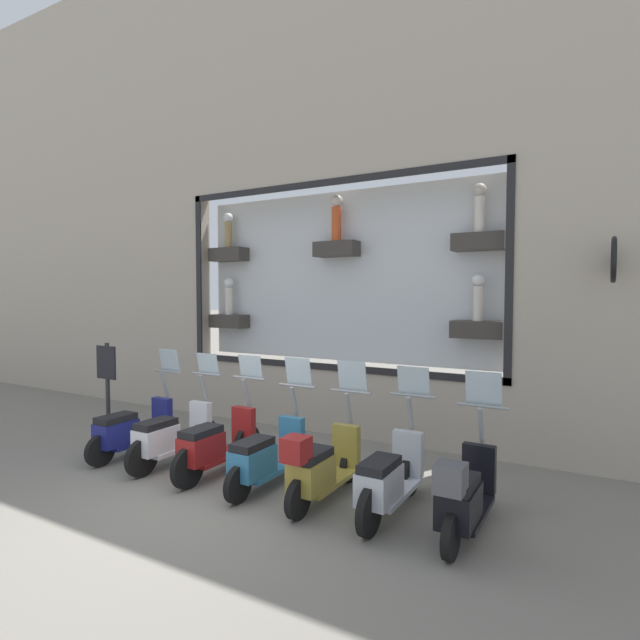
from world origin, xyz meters
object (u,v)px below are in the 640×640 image
(scooter_silver_1, at_px, (389,479))
(shop_sign_post, at_px, (107,391))
(scooter_olive_2, at_px, (320,466))
(scooter_red_4, at_px, (215,445))
(scooter_white_5, at_px, (171,436))
(scooter_black_0, at_px, (464,495))
(scooter_teal_3, at_px, (265,456))
(scooter_navy_6, at_px, (131,430))

(scooter_silver_1, distance_m, shop_sign_post, 5.10)
(scooter_olive_2, relative_size, scooter_red_4, 0.99)
(scooter_white_5, xyz_separation_m, shop_sign_post, (0.11, 1.58, 0.51))
(scooter_black_0, distance_m, scooter_silver_1, 0.88)
(scooter_black_0, distance_m, scooter_olive_2, 1.74)
(scooter_silver_1, height_order, scooter_red_4, scooter_silver_1)
(scooter_olive_2, height_order, scooter_teal_3, scooter_olive_2)
(scooter_black_0, distance_m, shop_sign_post, 5.97)
(scooter_olive_2, xyz_separation_m, shop_sign_post, (0.18, 4.20, 0.49))
(scooter_olive_2, distance_m, scooter_red_4, 1.75)
(scooter_black_0, bearing_deg, scooter_navy_6, 89.27)
(scooter_white_5, bearing_deg, scooter_silver_1, -89.98)
(shop_sign_post, bearing_deg, scooter_navy_6, -99.37)
(scooter_silver_1, xyz_separation_m, scooter_teal_3, (-0.01, 1.74, -0.02))
(scooter_teal_3, relative_size, scooter_white_5, 0.99)
(scooter_teal_3, xyz_separation_m, scooter_navy_6, (0.00, 2.62, 0.00))
(scooter_red_4, height_order, shop_sign_post, shop_sign_post)
(scooter_teal_3, bearing_deg, scooter_silver_1, -89.83)
(scooter_navy_6, xyz_separation_m, shop_sign_post, (0.12, 0.71, 0.53))
(scooter_navy_6, bearing_deg, scooter_olive_2, -91.05)
(scooter_teal_3, distance_m, scooter_red_4, 0.87)
(scooter_white_5, bearing_deg, scooter_red_4, -89.87)
(scooter_black_0, bearing_deg, scooter_teal_3, 88.55)
(scooter_black_0, height_order, shop_sign_post, shop_sign_post)
(scooter_silver_1, height_order, shop_sign_post, shop_sign_post)
(scooter_teal_3, height_order, shop_sign_post, shop_sign_post)
(shop_sign_post, bearing_deg, scooter_black_0, -91.77)
(scooter_red_4, bearing_deg, scooter_silver_1, -90.02)
(scooter_teal_3, distance_m, shop_sign_post, 3.37)
(shop_sign_post, bearing_deg, scooter_red_4, -92.60)
(scooter_olive_2, bearing_deg, scooter_red_4, 87.71)
(scooter_olive_2, xyz_separation_m, scooter_red_4, (0.07, 1.74, -0.02))
(scooter_red_4, height_order, scooter_white_5, scooter_red_4)
(scooter_teal_3, bearing_deg, shop_sign_post, 87.98)
(scooter_silver_1, xyz_separation_m, scooter_white_5, (-0.00, 3.49, -0.00))
(scooter_black_0, distance_m, scooter_white_5, 4.36)
(scooter_black_0, bearing_deg, scooter_white_5, 89.08)
(scooter_silver_1, distance_m, scooter_red_4, 2.62)
(scooter_silver_1, bearing_deg, scooter_black_0, -94.67)
(scooter_black_0, xyz_separation_m, scooter_red_4, (0.07, 3.49, -0.01))
(scooter_navy_6, height_order, shop_sign_post, shop_sign_post)
(scooter_olive_2, height_order, scooter_navy_6, scooter_olive_2)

